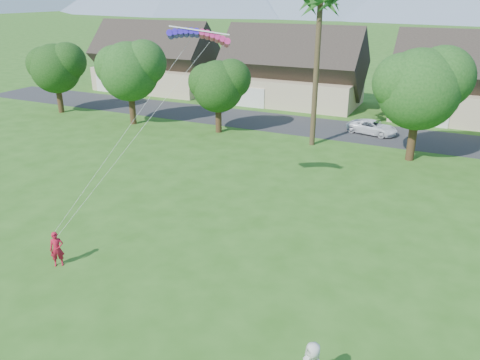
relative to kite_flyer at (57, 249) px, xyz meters
The scene contains 6 objects.
street 29.89m from the kite_flyer, 76.12° to the left, with size 90.00×7.00×0.01m, color #2D2D30.
kite_flyer is the anchor object (origin of this frame).
parked_car 30.41m from the kite_flyer, 72.50° to the left, with size 2.08×4.51×1.25m, color white.
houses_row 38.85m from the kite_flyer, 78.60° to the left, with size 72.75×8.19×8.86m.
tree_row 24.04m from the kite_flyer, 75.27° to the left, with size 62.27×6.67×8.45m.
parafoil_kite 12.75m from the kite_flyer, 67.18° to the left, with size 3.46×1.61×0.50m.
Camera 1 is at (8.85, -8.60, 12.09)m, focal length 35.00 mm.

